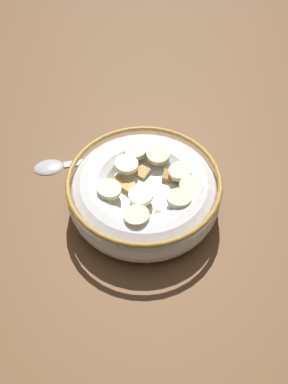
# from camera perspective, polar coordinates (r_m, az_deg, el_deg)

# --- Properties ---
(ground_plane) EXTENTS (1.20, 1.20, 0.02)m
(ground_plane) POSITION_cam_1_polar(r_m,az_deg,el_deg) (0.58, 0.00, -2.48)
(ground_plane) COLOR brown
(cereal_bowl) EXTENTS (0.18, 0.18, 0.06)m
(cereal_bowl) POSITION_cam_1_polar(r_m,az_deg,el_deg) (0.55, 0.01, -0.06)
(cereal_bowl) COLOR white
(cereal_bowl) RESTS_ON ground_plane
(spoon) EXTENTS (0.15, 0.07, 0.01)m
(spoon) POSITION_cam_1_polar(r_m,az_deg,el_deg) (0.63, -9.39, 3.47)
(spoon) COLOR #B7B7BC
(spoon) RESTS_ON ground_plane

